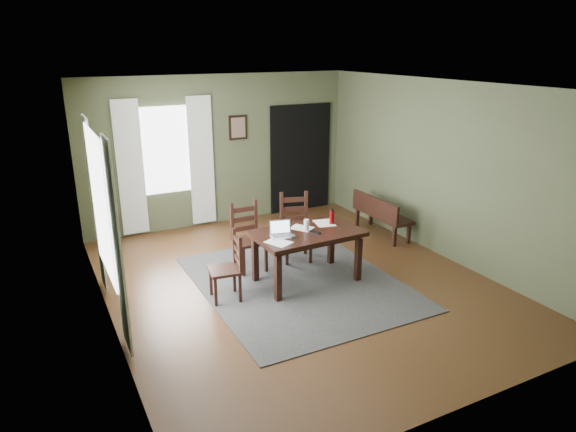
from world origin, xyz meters
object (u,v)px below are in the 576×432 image
chair_end (228,268)px  bench (380,212)px  dining_table (307,238)px  chair_back_right (296,228)px  laptop (281,232)px  chair_back_left (248,238)px  water_bottle (332,217)px

chair_end → bench: bearing=115.8°
dining_table → bench: size_ratio=1.19×
chair_back_right → dining_table: bearing=-90.7°
dining_table → laptop: laptop is taller
dining_table → bench: dining_table is taller
chair_end → chair_back_right: 1.61m
chair_back_left → chair_back_right: (0.80, 0.02, 0.01)m
laptop → water_bottle: water_bottle is taller
chair_back_right → laptop: 1.03m
dining_table → chair_back_left: 0.96m
laptop → water_bottle: size_ratio=1.49×
chair_back_left → bench: size_ratio=0.80×
chair_end → laptop: size_ratio=2.62×
dining_table → water_bottle: (0.46, 0.11, 0.20)m
dining_table → laptop: (-0.39, 0.02, 0.14)m
bench → water_bottle: bearing=120.3°
chair_back_right → chair_end: bearing=-134.3°
dining_table → chair_back_left: chair_back_left is taller
chair_back_left → water_bottle: size_ratio=4.33×
chair_back_right → water_bottle: chair_back_right is taller
chair_back_right → water_bottle: bearing=-55.5°
laptop → chair_back_left: bearing=117.6°
chair_back_left → water_bottle: (1.02, -0.65, 0.36)m
chair_end → laptop: laptop is taller
dining_table → bench: 2.27m
chair_end → chair_back_right: chair_back_right is taller
dining_table → water_bottle: water_bottle is taller
chair_back_right → bench: chair_back_right is taller
chair_back_right → water_bottle: (0.22, -0.67, 0.34)m
dining_table → laptop: size_ratio=4.34×
chair_end → water_bottle: bearing=102.0°
dining_table → chair_back_right: size_ratio=1.45×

